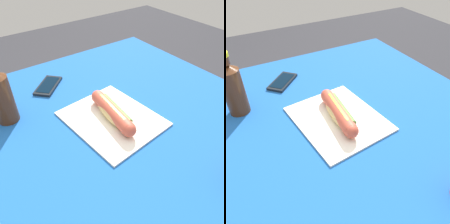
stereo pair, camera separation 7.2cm
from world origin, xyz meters
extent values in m
cylinder|color=brown|center=(-0.40, 0.38, 0.35)|extent=(0.07, 0.07, 0.69)
cube|color=brown|center=(0.00, 0.00, 0.71)|extent=(0.95, 0.93, 0.03)
cube|color=#19519E|center=(0.00, 0.00, 0.73)|extent=(1.01, 0.99, 0.00)
cube|color=silver|center=(-0.01, -0.01, 0.73)|extent=(0.31, 0.27, 0.01)
ellipsoid|color=#DBB26B|center=(-0.01, -0.01, 0.75)|extent=(0.19, 0.07, 0.04)
cylinder|color=#BC4C38|center=(-0.01, -0.01, 0.76)|extent=(0.19, 0.06, 0.04)
sphere|color=#BC4C38|center=(0.08, -0.02, 0.76)|extent=(0.04, 0.04, 0.04)
sphere|color=#BC4C38|center=(-0.11, -0.01, 0.76)|extent=(0.04, 0.04, 0.04)
cube|color=yellow|center=(-0.01, -0.01, 0.78)|extent=(0.15, 0.02, 0.00)
cylinder|color=#4C7A2D|center=(-0.01, 0.00, 0.77)|extent=(0.16, 0.03, 0.02)
cube|color=black|center=(-0.31, -0.10, 0.73)|extent=(0.14, 0.14, 0.01)
cube|color=black|center=(-0.31, -0.10, 0.74)|extent=(0.12, 0.12, 0.00)
cylinder|color=#4C2814|center=(-0.21, -0.28, 0.80)|extent=(0.07, 0.07, 0.15)
camera|label=1|loc=(0.44, -0.35, 1.21)|focal=37.41mm
camera|label=2|loc=(0.48, -0.29, 1.21)|focal=37.41mm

